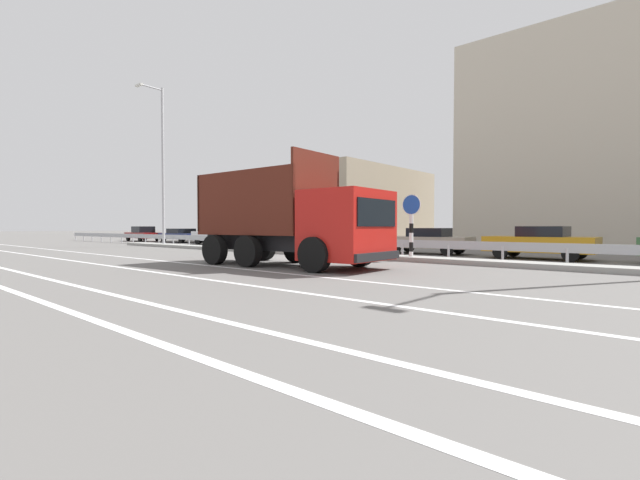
{
  "coord_description": "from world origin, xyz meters",
  "views": [
    {
      "loc": [
        12.51,
        -13.08,
        1.31
      ],
      "look_at": [
        1.5,
        -0.53,
        0.82
      ],
      "focal_mm": 24.0,
      "sensor_mm": 36.0,
      "label": 1
    }
  ],
  "objects": [
    {
      "name": "parked_car_2",
      "position": [
        -14.76,
        6.33,
        0.78
      ],
      "size": [
        4.46,
        2.19,
        1.58
      ],
      "rotation": [
        0.0,
        0.0,
        1.62
      ],
      "color": "silver",
      "rests_on": "ground_plane"
    },
    {
      "name": "median_road_sign",
      "position": [
        4.21,
        1.77,
        1.39
      ],
      "size": [
        0.79,
        0.16,
        2.59
      ],
      "color": "white",
      "rests_on": "ground_plane"
    },
    {
      "name": "parked_car_3",
      "position": [
        -9.78,
        6.9,
        0.71
      ],
      "size": [
        4.15,
        2.06,
        1.38
      ],
      "rotation": [
        0.0,
        0.0,
        1.5
      ],
      "color": "gray",
      "rests_on": "ground_plane"
    },
    {
      "name": "median_guardrail",
      "position": [
        0.0,
        2.99,
        0.57
      ],
      "size": [
        69.16,
        0.09,
        0.78
      ],
      "color": "#9EA0A5",
      "rests_on": "ground_plane"
    },
    {
      "name": "lane_strip_0",
      "position": [
        2.06,
        -4.63,
        0.0
      ],
      "size": [
        69.16,
        0.16,
        0.01
      ],
      "primitive_type": "cube",
      "color": "silver",
      "rests_on": "ground_plane"
    },
    {
      "name": "median_island",
      "position": [
        0.0,
        1.77,
        0.09
      ],
      "size": [
        38.04,
        1.1,
        0.18
      ],
      "primitive_type": "cube",
      "color": "gray",
      "rests_on": "ground_plane"
    },
    {
      "name": "ground_plane",
      "position": [
        0.0,
        0.0,
        0.0
      ],
      "size": [
        320.0,
        320.0,
        0.0
      ],
      "primitive_type": "plane",
      "color": "#605E5B"
    },
    {
      "name": "parked_car_0",
      "position": [
        -26.85,
        6.28,
        0.7
      ],
      "size": [
        4.94,
        2.1,
        1.4
      ],
      "rotation": [
        0.0,
        0.0,
        1.49
      ],
      "color": "maroon",
      "rests_on": "ground_plane"
    },
    {
      "name": "parked_car_6",
      "position": [
        7.74,
        6.15,
        0.7
      ],
      "size": [
        4.15,
        1.99,
        1.35
      ],
      "rotation": [
        0.0,
        0.0,
        1.58
      ],
      "color": "#B27A14",
      "rests_on": "ground_plane"
    },
    {
      "name": "background_building_0",
      "position": [
        -14.97,
        17.18,
        3.12
      ],
      "size": [
        18.47,
        13.33,
        6.25
      ],
      "primitive_type": "cube",
      "color": "tan",
      "rests_on": "ground_plane"
    },
    {
      "name": "lane_strip_1",
      "position": [
        2.06,
        -6.92,
        0.0
      ],
      "size": [
        69.16,
        0.16,
        0.01
      ],
      "primitive_type": "cube",
      "color": "silver",
      "rests_on": "ground_plane"
    },
    {
      "name": "lane_strip_2",
      "position": [
        2.06,
        -9.52,
        0.0
      ],
      "size": [
        69.16,
        0.16,
        0.01
      ],
      "primitive_type": "cube",
      "color": "silver",
      "rests_on": "ground_plane"
    },
    {
      "name": "parked_car_1",
      "position": [
        -21.03,
        6.92,
        0.64
      ],
      "size": [
        4.86,
        2.12,
        1.21
      ],
      "rotation": [
        0.0,
        0.0,
        -1.59
      ],
      "color": "navy",
      "rests_on": "ground_plane"
    },
    {
      "name": "dump_truck",
      "position": [
        2.94,
        -2.78,
        1.3
      ],
      "size": [
        7.19,
        3.07,
        3.74
      ],
      "rotation": [
        0.0,
        0.0,
        -1.51
      ],
      "color": "red",
      "rests_on": "ground_plane"
    },
    {
      "name": "lane_strip_3",
      "position": [
        2.06,
        -10.69,
        0.0
      ],
      "size": [
        69.16,
        0.16,
        0.01
      ],
      "primitive_type": "cube",
      "color": "silver",
      "rests_on": "ground_plane"
    },
    {
      "name": "parked_car_4",
      "position": [
        -4.08,
        6.48,
        0.72
      ],
      "size": [
        4.74,
        2.23,
        1.38
      ],
      "rotation": [
        0.0,
        0.0,
        -1.51
      ],
      "color": "black",
      "rests_on": "ground_plane"
    },
    {
      "name": "parked_car_5",
      "position": [
        2.57,
        6.31,
        0.66
      ],
      "size": [
        4.42,
        2.06,
        1.28
      ],
      "rotation": [
        0.0,
        0.0,
        1.65
      ],
      "color": "gray",
      "rests_on": "ground_plane"
    },
    {
      "name": "street_lamp_0",
      "position": [
        -15.01,
        1.84,
        5.87
      ],
      "size": [
        0.71,
        1.87,
        10.83
      ],
      "color": "#ADADB2",
      "rests_on": "ground_plane"
    }
  ]
}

